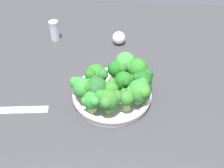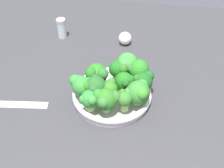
# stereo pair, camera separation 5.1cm
# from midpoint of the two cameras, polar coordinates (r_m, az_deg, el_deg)

# --- Properties ---
(ground_plane) EXTENTS (1.30, 1.30, 0.03)m
(ground_plane) POSITION_cam_midpoint_polar(r_m,az_deg,el_deg) (0.92, 0.12, -4.69)
(ground_plane) COLOR #38383B
(bowl) EXTENTS (0.24, 0.24, 0.03)m
(bowl) POSITION_cam_midpoint_polar(r_m,az_deg,el_deg) (0.92, 1.59, -2.07)
(bowl) COLOR white
(bowl) RESTS_ON ground_plane
(broccoli_floret_0) EXTENTS (0.07, 0.07, 0.07)m
(broccoli_floret_0) POSITION_cam_midpoint_polar(r_m,az_deg,el_deg) (0.85, 6.61, -1.55)
(broccoli_floret_0) COLOR #92BD63
(broccoli_floret_0) RESTS_ON bowl
(broccoli_floret_1) EXTENTS (0.06, 0.07, 0.07)m
(broccoli_floret_1) POSITION_cam_midpoint_polar(r_m,az_deg,el_deg) (0.87, -3.94, -0.09)
(broccoli_floret_1) COLOR #95D375
(broccoli_floret_1) RESTS_ON bowl
(broccoli_floret_2) EXTENTS (0.07, 0.08, 0.07)m
(broccoli_floret_2) POSITION_cam_midpoint_polar(r_m,az_deg,el_deg) (0.83, 0.64, -2.87)
(broccoli_floret_2) COLOR #89C058
(broccoli_floret_2) RESTS_ON bowl
(broccoli_floret_3) EXTENTS (0.04, 0.04, 0.06)m
(broccoli_floret_3) POSITION_cam_midpoint_polar(r_m,az_deg,el_deg) (0.84, 4.11, -2.83)
(broccoli_floret_3) COLOR #9BC766
(broccoli_floret_3) RESTS_ON bowl
(broccoli_floret_4) EXTENTS (0.06, 0.06, 0.06)m
(broccoli_floret_4) POSITION_cam_midpoint_polar(r_m,az_deg,el_deg) (0.89, 4.03, 0.44)
(broccoli_floret_4) COLOR #93C456
(broccoli_floret_4) RESTS_ON bowl
(broccoli_floret_5) EXTENTS (0.07, 0.07, 0.08)m
(broccoli_floret_5) POSITION_cam_midpoint_polar(r_m,az_deg,el_deg) (0.90, -1.20, 1.79)
(broccoli_floret_5) COLOR #A1CE72
(broccoli_floret_5) RESTS_ON bowl
(broccoli_floret_6) EXTENTS (0.05, 0.06, 0.07)m
(broccoli_floret_6) POSITION_cam_midpoint_polar(r_m,az_deg,el_deg) (0.92, 2.83, 2.60)
(broccoli_floret_6) COLOR #91C665
(broccoli_floret_6) RESTS_ON bowl
(broccoli_floret_7) EXTENTS (0.06, 0.07, 0.08)m
(broccoli_floret_7) POSITION_cam_midpoint_polar(r_m,az_deg,el_deg) (0.92, 6.34, 2.63)
(broccoli_floret_7) COLOR #98D774
(broccoli_floret_7) RESTS_ON bowl
(broccoli_floret_8) EXTENTS (0.07, 0.06, 0.06)m
(broccoli_floret_8) POSITION_cam_midpoint_polar(r_m,az_deg,el_deg) (0.89, 7.42, 0.45)
(broccoli_floret_8) COLOR #81B35F
(broccoli_floret_8) RESTS_ON bowl
(broccoli_floret_9) EXTENTS (0.06, 0.06, 0.08)m
(broccoli_floret_9) POSITION_cam_midpoint_polar(r_m,az_deg,el_deg) (0.94, 4.30, 3.83)
(broccoli_floret_9) COLOR #86BE59
(broccoli_floret_9) RESTS_ON bowl
(broccoli_floret_10) EXTENTS (0.07, 0.07, 0.08)m
(broccoli_floret_10) POSITION_cam_midpoint_polar(r_m,az_deg,el_deg) (0.86, -1.54, -0.48)
(broccoli_floret_10) COLOR #9DD970
(broccoli_floret_10) RESTS_ON bowl
(broccoli_floret_11) EXTENTS (0.05, 0.05, 0.06)m
(broccoli_floret_11) POSITION_cam_midpoint_polar(r_m,az_deg,el_deg) (0.84, -2.42, -2.96)
(broccoli_floret_11) COLOR #9AC76C
(broccoli_floret_11) RESTS_ON bowl
(broccoli_floret_12) EXTENTS (0.05, 0.05, 0.07)m
(broccoli_floret_12) POSITION_cam_midpoint_polar(r_m,az_deg,el_deg) (0.86, 1.18, -0.78)
(broccoli_floret_12) COLOR #95CC5D
(broccoli_floret_12) RESTS_ON bowl
(garlic_bulb) EXTENTS (0.05, 0.05, 0.05)m
(garlic_bulb) POSITION_cam_midpoint_polar(r_m,az_deg,el_deg) (1.14, 3.72, 8.39)
(garlic_bulb) COLOR silver
(garlic_bulb) RESTS_ON ground_plane
(pepper_shaker) EXTENTS (0.03, 0.03, 0.08)m
(pepper_shaker) POSITION_cam_midpoint_polar(r_m,az_deg,el_deg) (1.18, -8.04, 10.16)
(pepper_shaker) COLOR silver
(pepper_shaker) RESTS_ON ground_plane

